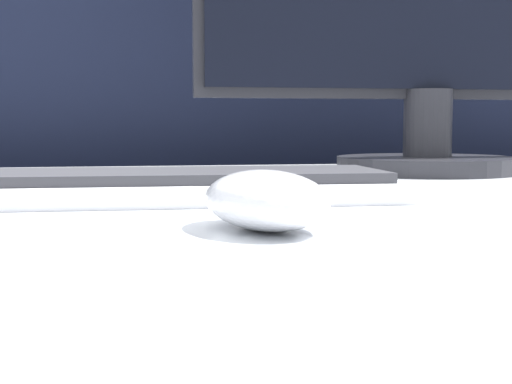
{
  "coord_description": "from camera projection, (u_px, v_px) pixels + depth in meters",
  "views": [
    {
      "loc": [
        -0.14,
        -0.59,
        0.8
      ],
      "look_at": [
        -0.06,
        -0.16,
        0.76
      ],
      "focal_mm": 50.0,
      "sensor_mm": 36.0,
      "label": 1
    }
  ],
  "objects": [
    {
      "name": "keyboard",
      "position": [
        133.0,
        187.0,
        0.57
      ],
      "size": [
        0.43,
        0.14,
        0.02
      ],
      "rotation": [
        0.0,
        0.0,
        -0.03
      ],
      "color": "white",
      "rests_on": "desk"
    },
    {
      "name": "partition_panel",
      "position": [
        209.0,
        299.0,
        1.21
      ],
      "size": [
        5.0,
        0.03,
        1.0
      ],
      "color": "black",
      "rests_on": "ground_plane"
    },
    {
      "name": "computer_mouse_near",
      "position": [
        266.0,
        200.0,
        0.41
      ],
      "size": [
        0.09,
        0.11,
        0.03
      ],
      "rotation": [
        0.0,
        0.0,
        0.23
      ],
      "color": "white",
      "rests_on": "desk"
    }
  ]
}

